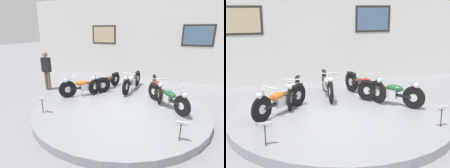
# 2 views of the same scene
# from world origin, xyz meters

# --- Properties ---
(ground_plane) EXTENTS (60.00, 60.00, 0.00)m
(ground_plane) POSITION_xyz_m (0.00, 0.00, 0.00)
(ground_plane) COLOR gray
(display_platform) EXTENTS (5.58, 5.58, 0.22)m
(display_platform) POSITION_xyz_m (0.00, 0.00, 0.11)
(display_platform) COLOR gray
(display_platform) RESTS_ON ground_plane
(back_wall) EXTENTS (14.00, 0.22, 4.30)m
(back_wall) POSITION_xyz_m (0.00, 4.22, 2.15)
(back_wall) COLOR silver
(back_wall) RESTS_ON ground_plane
(motorcycle_orange) EXTENTS (1.45, 1.43, 0.79)m
(motorcycle_orange) POSITION_xyz_m (-1.50, 0.26, 0.60)
(motorcycle_orange) COLOR black
(motorcycle_orange) RESTS_ON display_platform
(motorcycle_silver) EXTENTS (0.67, 1.90, 0.78)m
(motorcycle_silver) POSITION_xyz_m (-1.04, 1.12, 0.59)
(motorcycle_silver) COLOR black
(motorcycle_silver) RESTS_ON display_platform
(motorcycle_cream) EXTENTS (0.54, 2.02, 0.81)m
(motorcycle_cream) POSITION_xyz_m (-0.00, 1.49, 0.62)
(motorcycle_cream) COLOR black
(motorcycle_cream) RESTS_ON display_platform
(motorcycle_red) EXTENTS (0.67, 1.93, 0.80)m
(motorcycle_red) POSITION_xyz_m (1.04, 1.13, 0.60)
(motorcycle_red) COLOR black
(motorcycle_red) RESTS_ON display_platform
(motorcycle_green) EXTENTS (1.39, 1.45, 0.78)m
(motorcycle_green) POSITION_xyz_m (1.50, 0.26, 0.59)
(motorcycle_green) COLOR black
(motorcycle_green) RESTS_ON display_platform
(info_placard_front_left) EXTENTS (0.26, 0.11, 0.51)m
(info_placard_front_left) POSITION_xyz_m (-1.92, -1.50, 0.59)
(info_placard_front_left) COLOR #333338
(info_placard_front_left) RESTS_ON display_platform
(info_placard_front_centre) EXTENTS (0.26, 0.11, 0.51)m
(info_placard_front_centre) POSITION_xyz_m (1.92, -1.50, 0.59)
(info_placard_front_centre) COLOR #333338
(info_placard_front_centre) RESTS_ON display_platform
(visitor_standing) EXTENTS (0.36, 0.23, 1.72)m
(visitor_standing) POSITION_xyz_m (-3.72, 0.79, 0.98)
(visitor_standing) COLOR #6B6051
(visitor_standing) RESTS_ON ground_plane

